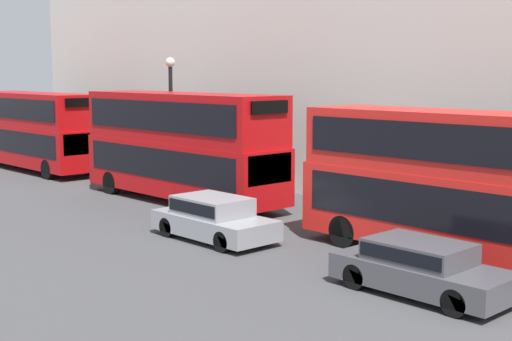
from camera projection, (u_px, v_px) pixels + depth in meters
The scene contains 7 objects.
bus_leading at pixel (475, 181), 19.59m from camera, with size 2.59×10.56×4.24m.
bus_second_in_queue at pixel (181, 142), 29.18m from camera, with size 2.59×10.45×4.47m.
bus_third_in_queue at pixel (34, 128), 38.77m from camera, with size 2.59×10.63×4.21m.
car_dark_sedan at pixel (421, 266), 17.08m from camera, with size 1.83×4.34×1.31m.
car_hatchback at pixel (214, 217), 22.69m from camera, with size 1.89×4.31×1.39m.
street_lamp at pixel (171, 107), 32.81m from camera, with size 0.44×0.44×5.99m.
pedestrian at pixel (72, 150), 41.86m from camera, with size 0.36×0.36×1.69m.
Camera 1 is at (-16.05, -3.62, 5.32)m, focal length 50.00 mm.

